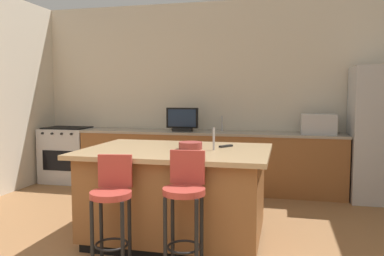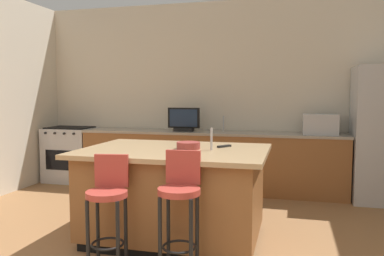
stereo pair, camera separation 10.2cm
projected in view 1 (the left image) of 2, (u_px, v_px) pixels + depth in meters
wall_back at (217, 95)px, 6.24m from camera, size 6.36×0.12×2.93m
counter_back at (209, 161)px, 5.98m from camera, size 4.03×0.62×0.90m
kitchen_island at (177, 193)px, 3.92m from camera, size 1.84×1.31×0.93m
range_oven at (68, 155)px, 6.53m from camera, size 0.78×0.63×0.92m
microwave at (318, 124)px, 5.55m from camera, size 0.48×0.36×0.29m
tv_monitor at (182, 120)px, 5.97m from camera, size 0.50×0.16×0.36m
sink_faucet_back at (222, 123)px, 5.98m from camera, size 0.02×0.02×0.24m
sink_faucet_island at (214, 139)px, 3.78m from camera, size 0.02×0.02×0.22m
bar_stool_left at (112, 203)px, 3.20m from camera, size 0.34×0.36×0.96m
bar_stool_right at (185, 202)px, 3.10m from camera, size 0.34×0.35×1.02m
fruit_bowl at (190, 146)px, 3.86m from camera, size 0.23×0.23×0.07m
tv_remote at (226, 146)px, 4.01m from camera, size 0.13×0.17×0.02m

